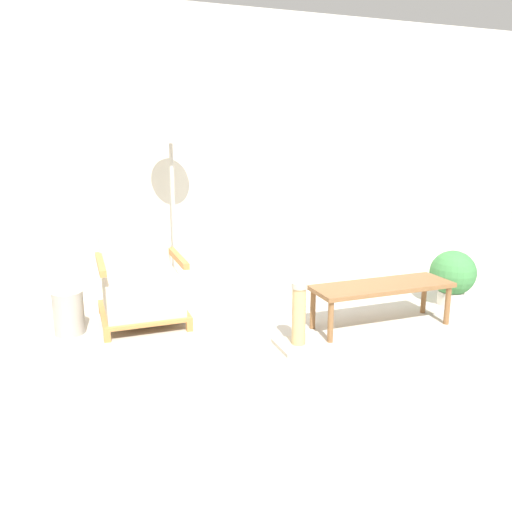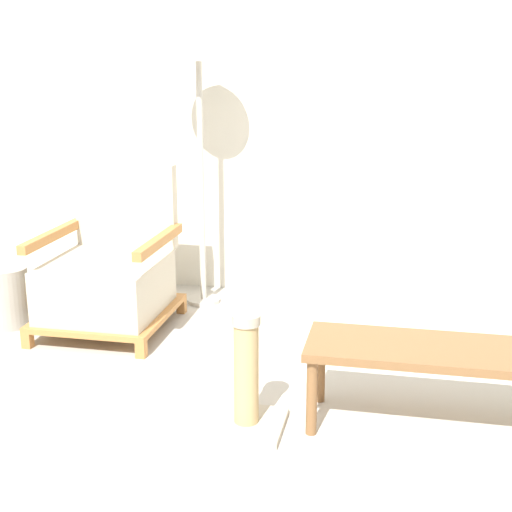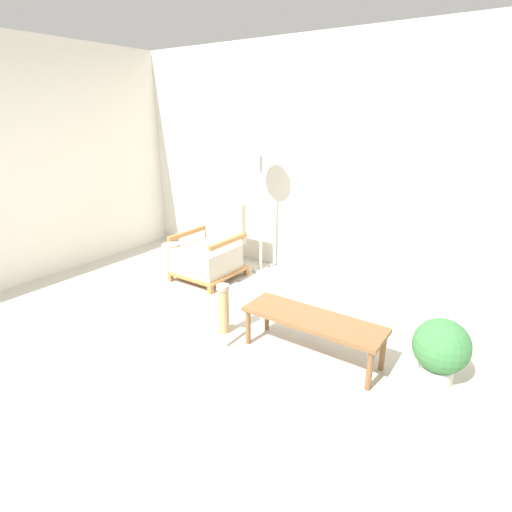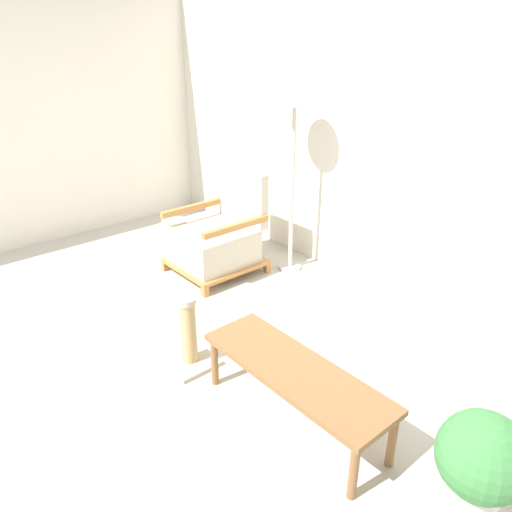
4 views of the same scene
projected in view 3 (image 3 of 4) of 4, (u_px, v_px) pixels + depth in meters
name	position (u px, v px, depth m)	size (l,w,h in m)	color
ground_plane	(166.00, 358.00, 3.27)	(14.00, 14.00, 0.00)	#B7B2A8
wall_back	(309.00, 162.00, 4.64)	(8.00, 0.06, 2.70)	silver
wall_left	(35.00, 163.00, 4.55)	(0.06, 8.00, 2.70)	silver
armchair	(210.00, 253.00, 4.79)	(0.68, 0.72, 0.88)	#B2753D
floor_lamp	(261.00, 152.00, 4.58)	(0.37, 0.37, 1.68)	#B7B2A8
coffee_table	(313.00, 322.00, 3.20)	(1.15, 0.37, 0.36)	brown
vase	(172.00, 257.00, 5.07)	(0.23, 0.23, 0.34)	#9E998E
potted_plant	(441.00, 348.00, 2.91)	(0.41, 0.41, 0.50)	beige
scratching_post	(224.00, 318.00, 3.56)	(0.30, 0.30, 0.49)	#B2A893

